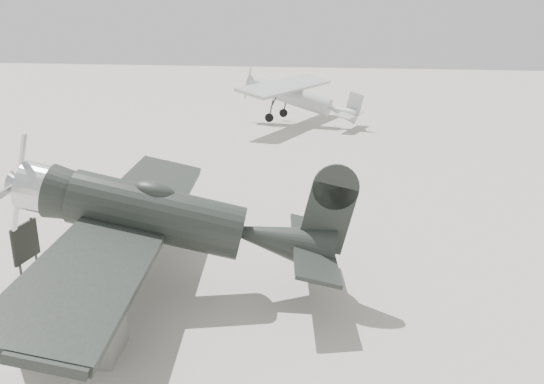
{
  "coord_description": "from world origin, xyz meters",
  "views": [
    {
      "loc": [
        4.4,
        -13.31,
        6.27
      ],
      "look_at": [
        1.11,
        1.88,
        1.5
      ],
      "focal_mm": 35.0,
      "sensor_mm": 36.0,
      "label": 1
    }
  ],
  "objects_px": {
    "lowwing_monoplane": "(174,219)",
    "highwing_monoplane": "(297,94)",
    "sign_board": "(25,243)",
    "equipment_block": "(75,334)"
  },
  "relations": [
    {
      "from": "sign_board",
      "to": "highwing_monoplane",
      "type": "bearing_deg",
      "value": 82.05
    },
    {
      "from": "lowwing_monoplane",
      "to": "highwing_monoplane",
      "type": "relative_size",
      "value": 0.95
    },
    {
      "from": "lowwing_monoplane",
      "to": "sign_board",
      "type": "bearing_deg",
      "value": 166.33
    },
    {
      "from": "lowwing_monoplane",
      "to": "sign_board",
      "type": "distance_m",
      "value": 4.42
    },
    {
      "from": "highwing_monoplane",
      "to": "sign_board",
      "type": "relative_size",
      "value": 8.06
    },
    {
      "from": "lowwing_monoplane",
      "to": "sign_board",
      "type": "height_order",
      "value": "lowwing_monoplane"
    },
    {
      "from": "highwing_monoplane",
      "to": "sign_board",
      "type": "xyz_separation_m",
      "value": [
        -3.08,
        -24.59,
        -1.22
      ]
    },
    {
      "from": "equipment_block",
      "to": "sign_board",
      "type": "relative_size",
      "value": 1.22
    },
    {
      "from": "highwing_monoplane",
      "to": "sign_board",
      "type": "distance_m",
      "value": 24.82
    },
    {
      "from": "lowwing_monoplane",
      "to": "highwing_monoplane",
      "type": "distance_m",
      "value": 24.77
    }
  ]
}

